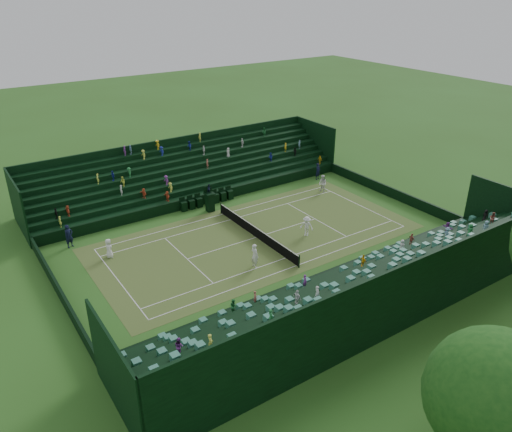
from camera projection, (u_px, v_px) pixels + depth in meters
The scene contains 17 objects.
ground at pixel (256, 238), 41.68m from camera, with size 160.00×160.00×0.00m, color #2E5A1C.
court_surface at pixel (256, 238), 41.68m from camera, with size 12.97×26.77×0.01m, color #347426.
perimeter_wall_north at pixel (389, 191), 49.45m from camera, with size 17.17×0.20×1.00m, color black.
perimeter_wall_south at pixel (60, 293), 33.48m from camera, with size 17.17×0.20×1.00m, color black.
perimeter_wall_east at pixel (323, 278), 35.10m from camera, with size 0.20×31.77×1.00m, color black.
perimeter_wall_west at pixel (207, 199), 47.83m from camera, with size 0.20×31.77×1.00m, color black.
north_grandstand at pixel (367, 294), 31.52m from camera, with size 6.60×32.00×4.90m.
south_grandstand at pixel (187, 176), 50.52m from camera, with size 6.60×32.00×4.90m.
tennis_net at pixel (256, 232), 41.46m from camera, with size 11.67×0.10×1.06m.
umpire_chair at pixel (210, 200), 45.99m from camera, with size 0.85×0.85×2.68m.
courtside_chairs at pixel (207, 200), 47.59m from camera, with size 0.59×5.56×1.29m.
player_near_west at pixel (109, 248), 38.39m from camera, with size 0.77×0.50×1.58m, color white.
player_near_east at pixel (255, 256), 37.04m from camera, with size 0.70×0.46×1.93m, color white.
player_far_west at pixel (323, 184), 50.25m from camera, with size 0.87×0.68×1.80m, color white.
player_far_east at pixel (307, 226), 41.65m from camera, with size 1.13×0.65×1.75m, color white.
line_judge_north at pixel (318, 171), 53.47m from camera, with size 0.66×0.43×1.80m, color black.
line_judge_south at pixel (69, 236), 39.82m from camera, with size 0.71×0.47×1.96m, color black.
Camera 1 is at (30.63, -20.52, 19.53)m, focal length 35.00 mm.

